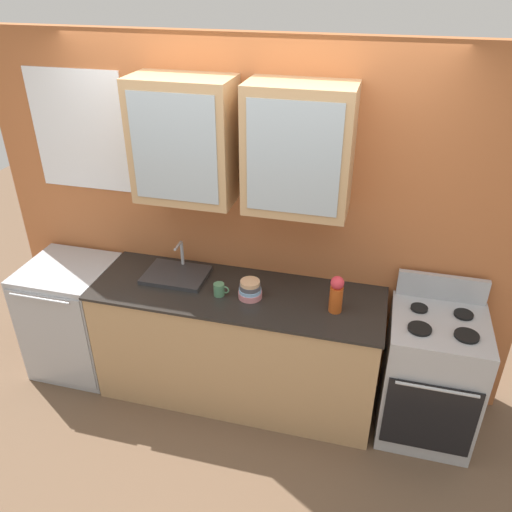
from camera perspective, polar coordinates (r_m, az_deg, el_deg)
ground_plane at (r=4.13m, az=-1.94°, el=-14.58°), size 10.00×10.00×0.00m
back_wall_unit at (r=3.57m, az=-1.00°, el=5.85°), size 3.76×0.46×2.52m
counter at (r=3.83m, az=-2.05°, el=-9.69°), size 2.02×0.67×0.91m
stove_range at (r=3.75m, az=18.59°, el=-12.43°), size 0.61×0.64×1.09m
sink_faucet at (r=3.76m, az=-8.77°, el=-1.99°), size 0.44×0.33×0.22m
bowl_stack at (r=3.48m, az=-0.65°, el=-3.72°), size 0.16×0.16×0.13m
vase at (r=3.34m, az=8.84°, el=-4.13°), size 0.09×0.09×0.26m
cup_near_sink at (r=3.51m, az=-4.06°, el=-3.70°), size 0.11×0.07×0.09m
dishwasher at (r=4.33m, az=-19.31°, el=-6.37°), size 0.63×0.65×0.91m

